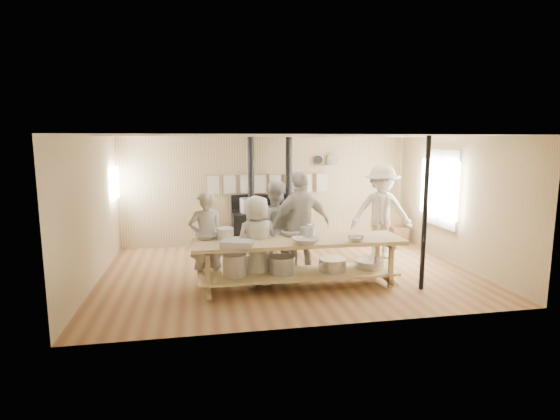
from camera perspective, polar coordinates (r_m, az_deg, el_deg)
The scene contains 24 objects.
ground at distance 8.52m, azimuth 1.09°, elevation -8.13°, with size 7.00×7.00×0.00m, color brown.
room_shell at distance 8.18m, azimuth 1.12°, elevation 2.79°, with size 7.00×7.00×7.00m.
window_right at distance 10.03m, azimuth 20.21°, elevation 2.69°, with size 0.09×1.50×1.65m.
left_opening at distance 10.17m, azimuth -20.75°, elevation 3.30°, with size 0.00×0.90×0.90m.
stove at distance 10.41m, azimuth -1.29°, elevation -1.99°, with size 1.90×0.75×2.60m.
towel_rail at distance 10.54m, azimuth -1.52°, elevation 3.81°, with size 3.00×0.04×0.47m.
back_wall_shelf at distance 10.87m, azimuth 6.14°, elevation 6.31°, with size 0.63×0.14×0.32m.
prep_table at distance 7.52m, azimuth 2.42°, elevation -6.34°, with size 3.60×0.90×0.85m.
support_post at distance 7.68m, azimuth 18.40°, elevation -0.53°, with size 0.08×0.08×2.60m, color black.
cook_far_left at distance 7.68m, azimuth -9.61°, elevation -3.71°, with size 0.61×0.40×1.67m, color #B0A89C.
cook_left at distance 8.19m, azimuth -0.76°, elevation -2.39°, with size 0.87×0.68×1.78m, color #B0A89C.
cook_center at distance 7.60m, azimuth -3.00°, elevation -4.06°, with size 0.78×0.51×1.59m, color #B0A89C.
cook_right at distance 7.95m, azimuth 2.71°, elevation -2.01°, with size 1.16×0.48×1.98m, color #B0A89C.
cook_by_window at distance 9.59m, azimuth 13.11°, elevation -0.25°, with size 1.30×0.75×2.01m, color #B0A89C.
chair at distance 11.14m, azimuth 15.24°, elevation -3.05°, with size 0.43×0.43×0.81m.
bowl_white_a at distance 7.57m, azimuth -9.59°, elevation -3.45°, with size 0.36×0.36×0.09m, color white.
bowl_steel_a at distance 7.73m, azimuth 1.43°, elevation -2.99°, with size 0.34×0.34×0.11m, color silver.
bowl_white_b at distance 7.13m, azimuth 3.34°, elevation -4.05°, with size 0.43×0.43×0.10m, color white.
bowl_steel_b at distance 7.40m, azimuth 9.87°, elevation -3.73°, with size 0.29×0.29×0.09m, color silver.
roasting_pan at distance 6.95m, azimuth -5.62°, elevation -4.41°, with size 0.48×0.32×0.11m, color #B2B2B7.
mixing_bowl_large at distance 7.62m, azimuth -3.32°, elevation -3.06°, with size 0.43×0.43×0.14m, color silver.
bucket_galv at distance 7.40m, azimuth 3.58°, elevation -3.07°, with size 0.25×0.25×0.23m, color gray.
deep_bowl_enamel at distance 7.57m, azimuth -7.20°, elevation -3.02°, with size 0.29×0.29×0.18m, color white.
pitcher at distance 7.66m, azimuth 4.12°, elevation -2.69°, with size 0.14×0.14×0.22m, color white.
Camera 1 is at (-1.64, -7.97, 2.52)m, focal length 28.00 mm.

